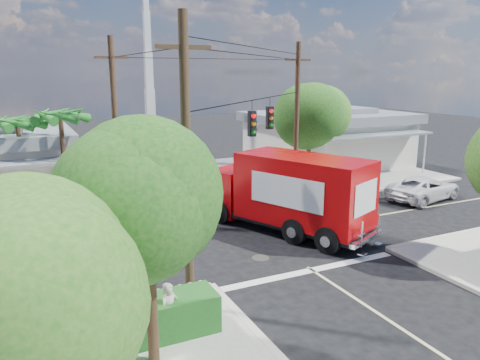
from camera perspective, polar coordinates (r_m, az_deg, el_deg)
ground at (r=21.65m, az=2.31°, el=-6.76°), size 120.00×120.00×0.00m
sidewalk_ne at (r=36.11m, az=9.49°, el=1.26°), size 14.12×14.12×0.14m
road_markings at (r=20.44m, az=4.27°, el=-8.00°), size 32.00×32.00×0.01m
building_ne at (r=37.54m, az=10.70°, el=5.14°), size 11.80×10.20×4.50m
radio_tower at (r=39.32m, az=-10.97°, el=10.34°), size 0.80×0.80×17.00m
tree_sw_front at (r=11.15m, az=-11.18°, el=-2.80°), size 3.88×3.78×6.03m
tree_sw_back at (r=8.63m, az=-23.17°, el=-11.50°), size 3.56×3.42×5.41m
tree_ne_front at (r=30.01m, az=8.58°, el=7.99°), size 4.21×4.14×6.66m
tree_ne_back at (r=33.34m, az=10.14°, el=7.42°), size 3.77×3.66×5.82m
palm_nw_front at (r=25.65m, az=-21.05°, el=7.06°), size 3.01×3.08×5.59m
palm_nw_back at (r=27.09m, az=-25.50°, el=6.15°), size 3.01×3.08×5.19m
utility_poles at (r=21.31m, az=-3.39°, el=5.86°), size 12.00×10.68×9.00m
picket_fence at (r=14.15m, az=-15.88°, el=-15.52°), size 5.94×0.06×1.00m
hedge_sw at (r=13.43m, az=-16.13°, el=-17.15°), size 6.20×1.20×1.10m
vending_boxes at (r=29.79m, az=7.78°, el=0.03°), size 1.90×0.50×1.10m
delivery_truck at (r=21.77m, az=5.94°, el=-1.57°), size 5.61×8.76×3.67m
parked_car at (r=29.40m, az=21.49°, el=-0.92°), size 5.40×3.29×1.40m
pedestrian at (r=13.35m, az=-8.54°, el=-15.59°), size 0.72×0.62×1.65m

